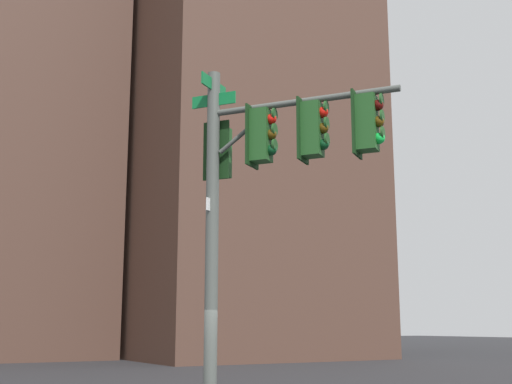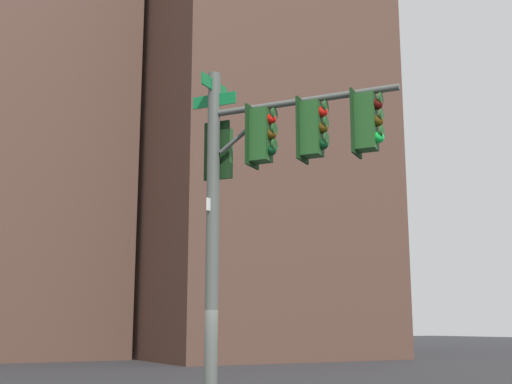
# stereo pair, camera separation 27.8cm
# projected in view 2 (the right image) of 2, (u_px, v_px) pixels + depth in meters

# --- Properties ---
(signal_pole_assembly) EXTENTS (3.41, 2.61, 7.08)m
(signal_pole_assembly) POSITION_uv_depth(u_px,v_px,m) (260.00, 176.00, 12.44)
(signal_pole_assembly) COLOR #4C514C
(signal_pole_assembly) RESTS_ON ground_plane
(building_brick_nearside) EXTENTS (27.34, 16.27, 55.11)m
(building_brick_nearside) POSITION_uv_depth(u_px,v_px,m) (218.00, 24.00, 57.52)
(building_brick_nearside) COLOR #4C3328
(building_brick_nearside) RESTS_ON ground_plane
(building_brick_farside) EXTENTS (19.51, 18.22, 41.97)m
(building_brick_farside) POSITION_uv_depth(u_px,v_px,m) (8.00, 106.00, 58.41)
(building_brick_farside) COLOR #845B47
(building_brick_farside) RESTS_ON ground_plane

